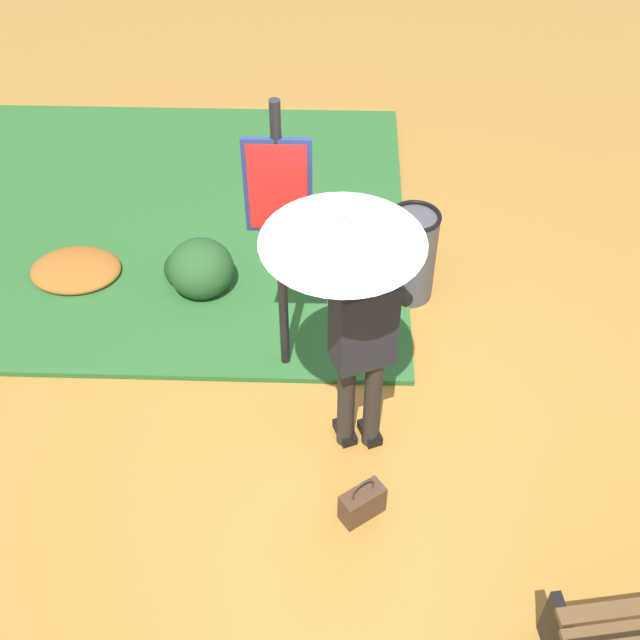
# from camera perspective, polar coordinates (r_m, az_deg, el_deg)

# --- Properties ---
(ground_plane) EXTENTS (18.00, 18.00, 0.00)m
(ground_plane) POSITION_cam_1_polar(r_m,az_deg,el_deg) (6.00, 1.42, -7.45)
(ground_plane) COLOR #B27A33
(grass_verge) EXTENTS (4.80, 4.00, 0.05)m
(grass_verge) POSITION_cam_1_polar(r_m,az_deg,el_deg) (7.91, -11.87, 6.98)
(grass_verge) COLOR #2D662D
(grass_verge) RESTS_ON ground_plane
(person_with_umbrella) EXTENTS (0.96, 0.96, 2.04)m
(person_with_umbrella) POSITION_cam_1_polar(r_m,az_deg,el_deg) (4.77, 2.26, 2.86)
(person_with_umbrella) COLOR #2D2823
(person_with_umbrella) RESTS_ON ground_plane
(info_sign_post) EXTENTS (0.44, 0.07, 2.30)m
(info_sign_post) POSITION_cam_1_polar(r_m,az_deg,el_deg) (5.41, -2.87, 7.17)
(info_sign_post) COLOR black
(info_sign_post) RESTS_ON ground_plane
(handbag) EXTENTS (0.33, 0.29, 0.37)m
(handbag) POSITION_cam_1_polar(r_m,az_deg,el_deg) (5.47, 2.98, -12.68)
(handbag) COLOR #4C3323
(handbag) RESTS_ON ground_plane
(trash_bin) EXTENTS (0.42, 0.42, 0.83)m
(trash_bin) POSITION_cam_1_polar(r_m,az_deg,el_deg) (6.75, 6.44, 4.55)
(trash_bin) COLOR #4C4C51
(trash_bin) RESTS_ON ground_plane
(shrub_cluster) EXTENTS (0.61, 0.56, 0.50)m
(shrub_cluster) POSITION_cam_1_polar(r_m,az_deg,el_deg) (6.94, -8.59, 3.58)
(shrub_cluster) COLOR #285628
(shrub_cluster) RESTS_ON ground_plane
(leaf_pile_near_person) EXTENTS (0.79, 0.63, 0.17)m
(leaf_pile_near_person) POSITION_cam_1_polar(r_m,az_deg,el_deg) (7.39, -16.75, 3.38)
(leaf_pile_near_person) COLOR #A86023
(leaf_pile_near_person) RESTS_ON ground_plane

